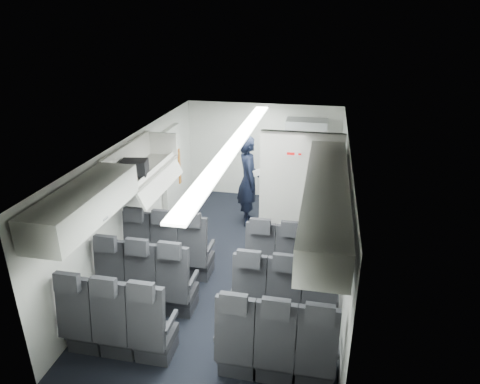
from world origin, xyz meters
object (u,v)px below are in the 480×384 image
at_px(carry_on_bag, 135,167).
at_px(seat_row_front, 228,259).
at_px(seat_row_mid, 214,293).
at_px(flight_attendant, 248,180).
at_px(galley_unit, 304,163).
at_px(seat_row_rear, 194,338).
at_px(boarding_door, 172,173).

bearing_deg(carry_on_bag, seat_row_front, -8.27).
distance_m(seat_row_mid, flight_attendant, 3.05).
xyz_separation_m(seat_row_front, seat_row_mid, (0.00, -0.90, 0.00)).
height_order(seat_row_front, galley_unit, galley_unit).
bearing_deg(flight_attendant, seat_row_rear, 164.01).
bearing_deg(flight_attendant, seat_row_front, 164.87).
distance_m(seat_row_front, boarding_door, 2.71).
distance_m(seat_row_front, seat_row_rear, 1.80).
xyz_separation_m(seat_row_rear, carry_on_bag, (-1.40, 1.76, 1.43)).
height_order(seat_row_front, boarding_door, boarding_door).
bearing_deg(seat_row_rear, galley_unit, 79.35).
bearing_deg(galley_unit, flight_attendant, -131.67).
height_order(seat_row_mid, galley_unit, galley_unit).
bearing_deg(galley_unit, seat_row_front, -106.28).
bearing_deg(seat_row_front, seat_row_mid, -90.00).
relative_size(seat_row_rear, galley_unit, 1.75).
height_order(seat_row_mid, flight_attendant, flight_attendant).
height_order(seat_row_front, seat_row_mid, same).
bearing_deg(carry_on_bag, seat_row_rear, -61.24).
relative_size(seat_row_mid, boarding_door, 1.79).
xyz_separation_m(seat_row_mid, seat_row_rear, (0.00, -0.90, 0.00)).
bearing_deg(boarding_door, seat_row_rear, -67.13).
xyz_separation_m(flight_attendant, carry_on_bag, (-1.34, -2.15, 0.92)).
xyz_separation_m(seat_row_rear, flight_attendant, (-0.07, 3.91, 0.50)).
height_order(seat_row_front, carry_on_bag, carry_on_bag).
height_order(boarding_door, carry_on_bag, carry_on_bag).
bearing_deg(seat_row_front, boarding_door, 128.16).
bearing_deg(flight_attendant, boarding_door, 73.88).
bearing_deg(carry_on_bag, boarding_door, 86.56).
distance_m(seat_row_mid, galley_unit, 4.30).
bearing_deg(seat_row_rear, boarding_door, 112.87).
relative_size(galley_unit, flight_attendant, 1.05).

